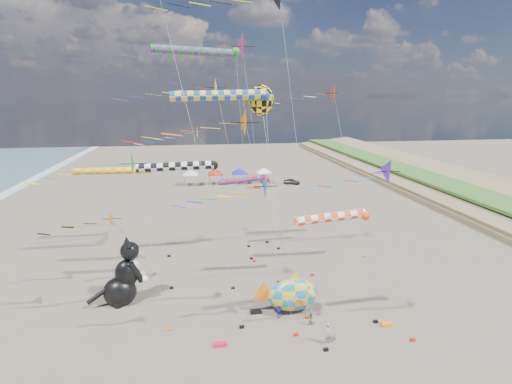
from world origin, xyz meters
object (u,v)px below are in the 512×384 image
object	(u,v)px
cat_inflatable	(122,272)
fish_inflatable	(292,295)
child_green	(311,319)
child_blue	(279,312)
parked_car	(292,181)
person_adult	(329,334)

from	to	relation	value
cat_inflatable	fish_inflatable	size ratio (longest dim) A/B	1.03
cat_inflatable	child_green	xyz separation A→B (m)	(15.18, -6.06, -2.39)
fish_inflatable	child_blue	distance (m)	1.76
fish_inflatable	child_green	bearing A→B (deg)	-62.95
child_green	child_blue	bearing A→B (deg)	140.08
child_blue	parked_car	world-z (taller)	parked_car
child_green	parked_car	xyz separation A→B (m)	(11.14, 51.15, 0.03)
child_green	child_blue	distance (m)	2.78
child_blue	fish_inflatable	bearing A→B (deg)	-7.62
fish_inflatable	parked_car	distance (m)	50.58
cat_inflatable	child_blue	bearing A→B (deg)	-37.37
person_adult	child_green	xyz separation A→B (m)	(-0.54, 2.51, -0.29)
cat_inflatable	fish_inflatable	distance (m)	14.73
fish_inflatable	person_adult	size ratio (longest dim) A/B	3.41
cat_inflatable	fish_inflatable	xyz separation A→B (m)	(14.13, -3.99, -1.25)
cat_inflatable	child_green	world-z (taller)	cat_inflatable
person_adult	parked_car	world-z (taller)	person_adult
fish_inflatable	child_green	size ratio (longest dim) A/B	5.23
person_adult	parked_car	size ratio (longest dim) A/B	0.50
parked_car	child_blue	bearing A→B (deg)	-170.19
fish_inflatable	parked_car	size ratio (longest dim) A/B	1.69
fish_inflatable	person_adult	world-z (taller)	fish_inflatable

